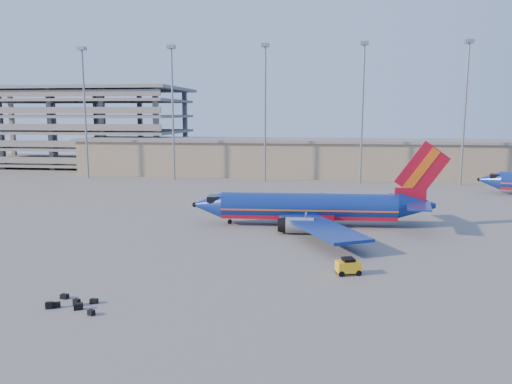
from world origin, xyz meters
TOP-DOWN VIEW (x-y plane):
  - ground at (0.00, 0.00)m, footprint 220.00×220.00m
  - terminal_building at (10.00, 58.00)m, footprint 122.00×16.00m
  - parking_garage at (-62.00, 74.05)m, footprint 62.00×32.00m
  - light_mast_row at (5.00, 46.00)m, footprint 101.60×1.60m
  - aircraft_main at (6.37, 4.78)m, footprint 32.77×31.48m
  - baggage_tug at (9.87, -14.86)m, footprint 2.42×1.86m
  - luggage_pile at (-11.04, -25.45)m, footprint 4.24×3.30m

SIDE VIEW (x-z plane):
  - ground at x=0.00m, z-range 0.00..0.00m
  - luggage_pile at x=-11.04m, z-range -0.04..0.48m
  - baggage_tug at x=9.87m, z-range 0.03..1.57m
  - aircraft_main at x=6.37m, z-range -3.18..7.91m
  - terminal_building at x=10.00m, z-range 0.07..8.57m
  - parking_garage at x=-62.00m, z-range 1.03..22.43m
  - light_mast_row at x=5.00m, z-range 3.23..31.88m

